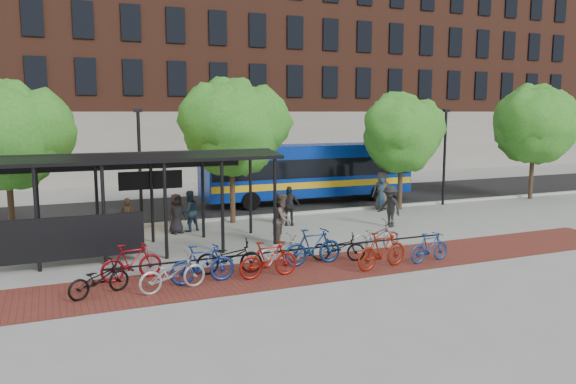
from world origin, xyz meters
name	(u,v)px	position (x,y,z in m)	size (l,w,h in m)	color
ground	(325,231)	(0.00, 0.00, 0.00)	(160.00, 160.00, 0.00)	#9E9E99
asphalt_street	(259,203)	(0.00, 8.00, 0.01)	(160.00, 8.00, 0.01)	black
curb	(287,214)	(0.00, 4.00, 0.06)	(160.00, 0.25, 0.12)	#B7B7B2
brick_strip	(339,266)	(-2.00, -5.00, 0.00)	(24.00, 3.00, 0.01)	maroon
bike_rack_rail	(292,263)	(-3.30, -4.10, 0.00)	(12.00, 0.05, 0.95)	black
building_brick	(294,55)	(10.00, 26.00, 10.00)	(55.00, 14.00, 20.00)	brown
bus_shelter	(124,169)	(-8.13, -0.48, 3.00)	(10.60, 3.07, 3.60)	black
tree_a	(8,132)	(-11.91, 3.35, 4.24)	(4.90, 4.00, 6.18)	#382619
tree_b	(233,124)	(-2.90, 3.35, 4.46)	(5.15, 4.20, 6.47)	#382619
tree_c	(402,130)	(6.09, 3.35, 4.05)	(4.66, 3.80, 5.92)	#382619
tree_d	(535,121)	(15.10, 3.35, 4.47)	(5.39, 4.40, 6.55)	#382619
lamp_post_left	(140,165)	(-7.00, 3.60, 2.75)	(0.35, 0.20, 5.12)	black
lamp_post_right	(445,154)	(9.00, 3.60, 2.75)	(0.35, 0.20, 5.12)	black
bus	(308,169)	(2.62, 7.22, 1.84)	(11.87, 2.94, 3.20)	#082C9B
bike_0	(99,279)	(-9.47, -5.08, 0.47)	(0.62, 1.78, 0.94)	black
bike_1	(132,262)	(-8.45, -3.92, 0.56)	(0.52, 1.85, 1.11)	maroon
bike_2	(172,273)	(-7.53, -5.42, 0.52)	(0.69, 1.98, 1.04)	#ABABAD
bike_3	(203,264)	(-6.58, -5.09, 0.58)	(0.55, 1.93, 1.16)	navy
bike_4	(229,257)	(-5.57, -4.46, 0.53)	(0.71, 2.04, 1.07)	black
bike_5	(268,259)	(-4.60, -5.30, 0.57)	(0.54, 1.89, 1.14)	maroon
bike_6	(280,250)	(-3.69, -4.05, 0.48)	(0.64, 1.82, 0.96)	#BCBCBF
bike_7	(313,247)	(-2.73, -4.53, 0.61)	(0.57, 2.02, 1.22)	navy
bike_8	(338,247)	(-1.74, -4.45, 0.47)	(0.63, 1.79, 0.94)	black
bike_9	(382,250)	(-0.90, -5.81, 0.61)	(0.57, 2.03, 1.22)	maroon
bike_10	(375,236)	(0.11, -3.81, 0.56)	(0.74, 2.12, 1.11)	gray
bike_11	(430,247)	(1.01, -5.75, 0.50)	(0.47, 1.67, 1.00)	navy
pedestrian_0	(176,214)	(-5.83, 2.03, 0.83)	(0.81, 0.53, 1.66)	black
pedestrian_1	(128,218)	(-7.80, 1.94, 0.81)	(0.59, 0.39, 1.63)	#362F2B
pedestrian_2	(189,211)	(-5.25, 2.23, 0.87)	(0.84, 0.66, 1.73)	#213A4E
pedestrian_4	(289,206)	(-0.90, 1.76, 0.87)	(1.02, 0.42, 1.74)	#282828
pedestrian_6	(382,190)	(5.12, 3.62, 0.98)	(0.96, 0.63, 1.97)	#463F38
pedestrian_7	(381,195)	(4.74, 3.13, 0.86)	(0.63, 0.41, 1.72)	#1E3146
pedestrian_8	(282,219)	(-2.57, -1.50, 0.98)	(0.96, 0.75, 1.97)	brown
pedestrian_9	(390,206)	(3.02, -0.30, 0.90)	(1.17, 0.67, 1.81)	black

